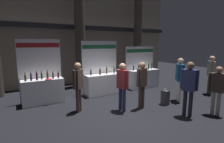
% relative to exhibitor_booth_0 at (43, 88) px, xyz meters
% --- Properties ---
extents(ground_plane, '(27.23, 27.23, 0.00)m').
position_rel_exhibitor_booth_0_xyz_m(ground_plane, '(2.34, -2.44, -0.63)').
color(ground_plane, black).
extents(hall_colonnade, '(13.61, 1.33, 6.05)m').
position_rel_exhibitor_booth_0_xyz_m(hall_colonnade, '(2.34, 2.66, 2.33)').
color(hall_colonnade, tan).
rests_on(hall_colonnade, ground_plane).
extents(exhibitor_booth_0, '(1.66, 0.72, 2.58)m').
position_rel_exhibitor_booth_0_xyz_m(exhibitor_booth_0, '(0.00, 0.00, 0.00)').
color(exhibitor_booth_0, white).
rests_on(exhibitor_booth_0, ground_plane).
extents(exhibitor_booth_1, '(1.84, 0.66, 2.53)m').
position_rel_exhibitor_booth_0_xyz_m(exhibitor_booth_1, '(2.69, -0.08, -0.02)').
color(exhibitor_booth_1, white).
rests_on(exhibitor_booth_1, ground_plane).
extents(exhibitor_booth_2, '(1.92, 0.66, 2.24)m').
position_rel_exhibitor_booth_0_xyz_m(exhibitor_booth_2, '(5.21, -0.06, -0.04)').
color(exhibitor_booth_2, white).
rests_on(exhibitor_booth_2, ground_plane).
extents(trash_bin, '(0.36, 0.36, 0.59)m').
position_rel_exhibitor_booth_0_xyz_m(trash_bin, '(4.18, -2.63, -0.34)').
color(trash_bin, '#38383D').
rests_on(trash_bin, ground_plane).
extents(visitor_0, '(0.37, 0.52, 1.67)m').
position_rel_exhibitor_booth_0_xyz_m(visitor_0, '(4.86, -4.22, 0.36)').
color(visitor_0, '#ADA393').
rests_on(visitor_0, ground_plane).
extents(visitor_1, '(0.41, 0.38, 1.77)m').
position_rel_exhibitor_booth_0_xyz_m(visitor_1, '(0.95, -1.62, 0.42)').
color(visitor_1, '#47382D').
rests_on(visitor_1, ground_plane).
extents(visitor_3, '(0.53, 0.29, 1.75)m').
position_rel_exhibitor_booth_0_xyz_m(visitor_3, '(3.08, -2.49, 0.41)').
color(visitor_3, '#47382D').
rests_on(visitor_3, ground_plane).
extents(visitor_5, '(0.40, 0.51, 1.84)m').
position_rel_exhibitor_booth_0_xyz_m(visitor_5, '(3.93, -3.82, 0.49)').
color(visitor_5, '#23232D').
rests_on(visitor_5, ground_plane).
extents(visitor_7, '(0.28, 0.54, 1.74)m').
position_rel_exhibitor_booth_0_xyz_m(visitor_7, '(2.32, -2.33, 0.40)').
color(visitor_7, navy).
rests_on(visitor_7, ground_plane).
extents(visitor_8, '(0.46, 0.49, 1.82)m').
position_rel_exhibitor_booth_0_xyz_m(visitor_8, '(4.99, -2.62, 0.48)').
color(visitor_8, silver).
rests_on(visitor_8, ground_plane).
extents(visitor_9, '(0.36, 0.45, 1.84)m').
position_rel_exhibitor_booth_0_xyz_m(visitor_9, '(7.10, -2.72, 0.47)').
color(visitor_9, '#33563D').
rests_on(visitor_9, ground_plane).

